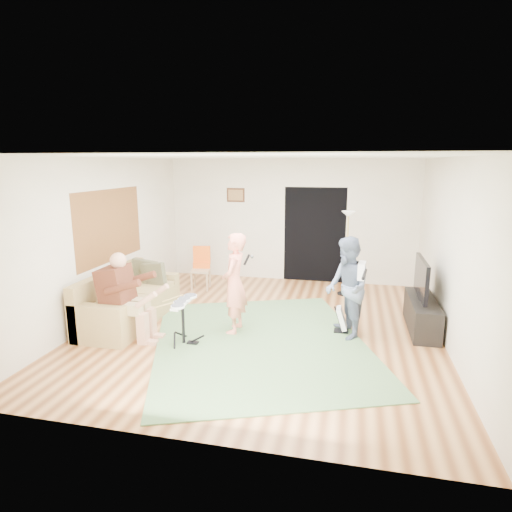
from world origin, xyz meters
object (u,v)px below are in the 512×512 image
at_px(singer, 234,284).
at_px(television, 422,278).
at_px(guitarist, 347,288).
at_px(dining_chair, 201,274).
at_px(sofa, 126,305).
at_px(guitar_spare, 342,318).
at_px(drum_kit, 183,324).
at_px(torchiere_lamp, 347,238).
at_px(tv_cabinet, 422,314).

bearing_deg(singer, television, 104.10).
height_order(singer, guitarist, singer).
distance_m(dining_chair, television, 4.41).
height_order(sofa, guitarist, guitarist).
height_order(guitar_spare, television, television).
bearing_deg(singer, drum_kit, -45.41).
relative_size(drum_kit, torchiere_lamp, 0.41).
distance_m(drum_kit, dining_chair, 2.82).
relative_size(guitarist, torchiere_lamp, 0.92).
height_order(guitarist, tv_cabinet, guitarist).
distance_m(sofa, singer, 1.97).
distance_m(torchiere_lamp, television, 2.04).
distance_m(singer, guitar_spare, 1.78).
height_order(sofa, tv_cabinet, sofa).
xyz_separation_m(torchiere_lamp, dining_chair, (-2.98, -0.27, -0.84)).
bearing_deg(guitarist, singer, -102.31).
distance_m(dining_chair, tv_cabinet, 4.43).
relative_size(singer, guitarist, 1.02).
height_order(torchiere_lamp, tv_cabinet, torchiere_lamp).
bearing_deg(guitar_spare, torchiere_lamp, 89.89).
relative_size(guitar_spare, torchiere_lamp, 0.49).
relative_size(drum_kit, singer, 0.44).
height_order(singer, guitar_spare, singer).
bearing_deg(torchiere_lamp, sofa, -146.62).
xyz_separation_m(drum_kit, television, (3.45, 1.36, 0.55)).
bearing_deg(singer, dining_chair, -148.70).
relative_size(sofa, torchiere_lamp, 1.26).
height_order(singer, dining_chair, singer).
bearing_deg(sofa, singer, -1.04).
relative_size(torchiere_lamp, television, 1.55).
distance_m(guitarist, torchiere_lamp, 2.22).
relative_size(dining_chair, tv_cabinet, 0.64).
bearing_deg(sofa, torchiere_lamp, 33.38).
height_order(tv_cabinet, television, television).
xyz_separation_m(guitar_spare, tv_cabinet, (1.23, 0.41, 0.01)).
distance_m(guitar_spare, tv_cabinet, 1.30).
distance_m(singer, guitarist, 1.72).
xyz_separation_m(guitarist, guitar_spare, (-0.05, 0.14, -0.54)).
xyz_separation_m(guitar_spare, television, (1.18, 0.41, 0.61)).
relative_size(guitar_spare, dining_chair, 0.92).
xyz_separation_m(singer, tv_cabinet, (2.89, 0.74, -0.54)).
xyz_separation_m(sofa, guitarist, (3.61, 0.16, 0.49)).
bearing_deg(tv_cabinet, television, 180.00).
bearing_deg(torchiere_lamp, tv_cabinet, -53.09).
bearing_deg(drum_kit, singer, 45.20).
bearing_deg(television, tv_cabinet, 0.00).
height_order(singer, torchiere_lamp, torchiere_lamp).
relative_size(drum_kit, tv_cabinet, 0.50).
relative_size(guitarist, dining_chair, 1.73).
relative_size(sofa, drum_kit, 3.06).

